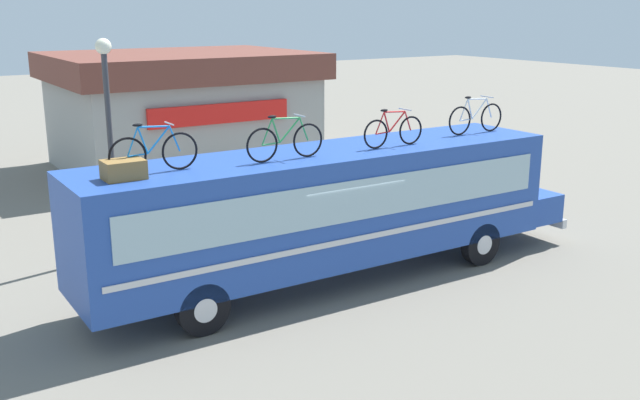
% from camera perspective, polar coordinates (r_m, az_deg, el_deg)
% --- Properties ---
extents(ground_plane, '(120.00, 120.00, 0.00)m').
position_cam_1_polar(ground_plane, '(16.87, 0.44, -6.40)').
color(ground_plane, slate).
extents(bus, '(12.57, 2.45, 3.06)m').
position_cam_1_polar(bus, '(16.40, 0.97, -0.42)').
color(bus, '#23479E').
rests_on(bus, ground).
extents(luggage_bag_1, '(0.74, 0.55, 0.36)m').
position_cam_1_polar(luggage_bag_1, '(13.81, -15.14, 2.32)').
color(luggage_bag_1, olive).
rests_on(luggage_bag_1, bus).
extents(rooftop_bicycle_1, '(1.77, 0.44, 0.97)m').
position_cam_1_polar(rooftop_bicycle_1, '(14.16, -12.89, 3.69)').
color(rooftop_bicycle_1, black).
rests_on(rooftop_bicycle_1, bus).
extents(rooftop_bicycle_2, '(1.80, 0.44, 0.95)m').
position_cam_1_polar(rooftop_bicycle_2, '(15.02, -2.75, 4.64)').
color(rooftop_bicycle_2, black).
rests_on(rooftop_bicycle_2, bus).
extents(rooftop_bicycle_3, '(1.65, 0.44, 0.87)m').
position_cam_1_polar(rooftop_bicycle_3, '(16.55, 5.76, 5.43)').
color(rooftop_bicycle_3, black).
rests_on(rooftop_bicycle_3, bus).
extents(rooftop_bicycle_4, '(1.79, 0.44, 0.95)m').
position_cam_1_polar(rooftop_bicycle_4, '(18.67, 12.10, 6.33)').
color(rooftop_bicycle_4, black).
rests_on(rooftop_bicycle_4, bus).
extents(roadside_building, '(9.63, 7.51, 4.44)m').
position_cam_1_polar(roadside_building, '(29.39, -10.78, 7.08)').
color(roadside_building, '#9E9E99').
rests_on(roadside_building, ground).
extents(street_lamp, '(0.39, 0.39, 5.42)m').
position_cam_1_polar(street_lamp, '(18.57, -16.23, 6.24)').
color(street_lamp, '#38383D').
rests_on(street_lamp, ground).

